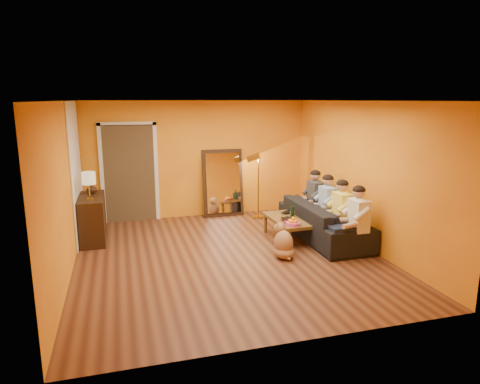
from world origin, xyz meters
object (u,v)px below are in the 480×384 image
object	(u,v)px
table_lamp	(89,186)
person_mid_right	(328,206)
laptop	(290,212)
dog	(283,240)
sofa	(323,221)
coffee_table	(288,229)
sideboard	(93,218)
person_far_left	(358,221)
floor_lamp	(258,187)
person_far_right	(315,199)
vase	(91,188)
person_mid_left	(342,213)
tumbler	(292,214)
mirror_frame	(223,183)
wine_bottle	(292,211)

from	to	relation	value
table_lamp	person_mid_right	bearing A→B (deg)	-9.01
laptop	dog	bearing A→B (deg)	-151.92
sofa	coffee_table	size ratio (longest dim) A/B	1.95
table_lamp	coffee_table	world-z (taller)	table_lamp
sideboard	laptop	world-z (taller)	sideboard
person_mid_right	person_far_left	bearing A→B (deg)	-90.00
sofa	floor_lamp	bearing A→B (deg)	23.76
person_far_right	vase	bearing A→B (deg)	170.99
sideboard	coffee_table	xyz separation A→B (m)	(3.56, -0.99, -0.21)
sofa	dog	world-z (taller)	sofa
person_mid_left	person_mid_right	size ratio (longest dim) A/B	1.00
table_lamp	vase	world-z (taller)	table_lamp
sideboard	tumbler	size ratio (longest dim) A/B	12.42
floor_lamp	person_mid_left	xyz separation A→B (m)	(0.88, -2.16, -0.11)
sofa	mirror_frame	bearing A→B (deg)	33.72
mirror_frame	person_mid_right	bearing A→B (deg)	-52.68
mirror_frame	laptop	bearing A→B (deg)	-61.02
sideboard	sofa	size ratio (longest dim) A/B	0.50
tumbler	person_far_right	bearing A→B (deg)	32.09
sofa	person_far_right	distance (m)	0.71
dog	tumbler	xyz separation A→B (m)	(0.56, 0.97, 0.16)
dog	table_lamp	bearing A→B (deg)	166.25
mirror_frame	dog	world-z (taller)	mirror_frame
person_mid_left	tumbler	xyz separation A→B (m)	(-0.69, 0.67, -0.15)
mirror_frame	coffee_table	bearing A→B (deg)	-69.52
dog	vase	size ratio (longest dim) A/B	2.89
person_mid_left	floor_lamp	bearing A→B (deg)	112.23
dog	laptop	distance (m)	1.35
sideboard	mirror_frame	bearing A→B (deg)	21.16
person_mid_right	sofa	bearing A→B (deg)	-142.43
floor_lamp	wine_bottle	size ratio (longest dim) A/B	4.65
sideboard	laptop	size ratio (longest dim) A/B	3.35
dog	person_far_left	bearing A→B (deg)	0.93
person_mid_left	table_lamp	bearing A→B (deg)	164.13
person_mid_right	table_lamp	bearing A→B (deg)	170.99
sofa	person_mid_right	xyz separation A→B (m)	(0.13, 0.10, 0.26)
sideboard	table_lamp	bearing A→B (deg)	-90.00
mirror_frame	tumbler	xyz separation A→B (m)	(0.89, -1.95, -0.30)
tumbler	table_lamp	bearing A→B (deg)	171.16
wine_bottle	tumbler	size ratio (longest dim) A/B	3.26
coffee_table	person_mid_right	world-z (taller)	person_mid_right
coffee_table	person_far_left	distance (m)	1.42
wine_bottle	sofa	bearing A→B (deg)	-4.56
person_mid_left	wine_bottle	size ratio (longest dim) A/B	3.94
sofa	coffee_table	distance (m)	0.70
laptop	mirror_frame	bearing A→B (deg)	84.33
tumbler	vase	distance (m)	3.88
mirror_frame	coffee_table	xyz separation A→B (m)	(0.77, -2.07, -0.55)
person_far_left	person_mid_left	world-z (taller)	same
mirror_frame	laptop	world-z (taller)	mirror_frame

